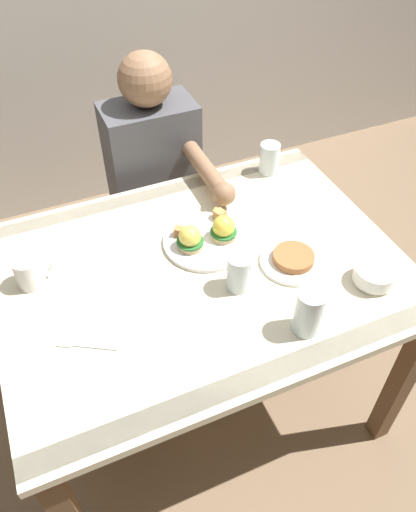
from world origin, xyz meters
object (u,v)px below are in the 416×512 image
(side_plate, at_px, (293,260))
(fork, at_px, (83,345))
(dining_table, at_px, (201,291))
(eggs_benedict_plate, at_px, (207,236))
(water_glass_near, at_px, (239,274))
(diner_person, at_px, (157,178))
(fruit_bowl, at_px, (375,275))
(water_glass_far, at_px, (269,160))
(coffee_mug, at_px, (29,271))
(water_glass_extra, at_px, (308,314))

(side_plate, bearing_deg, fork, -175.94)
(dining_table, xyz_separation_m, fork, (-0.39, -0.14, 0.11))
(fork, height_order, side_plate, side_plate)
(eggs_benedict_plate, relative_size, water_glass_near, 2.31)
(side_plate, distance_m, diner_person, 0.73)
(fruit_bowl, height_order, water_glass_near, water_glass_near)
(dining_table, distance_m, water_glass_far, 0.57)
(fruit_bowl, relative_size, fork, 0.84)
(eggs_benedict_plate, bearing_deg, coffee_mug, 175.28)
(dining_table, height_order, water_glass_near, water_glass_near)
(dining_table, relative_size, eggs_benedict_plate, 4.44)
(dining_table, height_order, side_plate, side_plate)
(water_glass_far, xyz_separation_m, side_plate, (-0.16, -0.45, -0.04))
(fruit_bowl, bearing_deg, water_glass_far, 91.55)
(eggs_benedict_plate, distance_m, fruit_bowl, 0.51)
(side_plate, bearing_deg, water_glass_near, -174.41)
(dining_table, relative_size, diner_person, 1.05)
(water_glass_far, height_order, water_glass_extra, water_glass_extra)
(fruit_bowl, xyz_separation_m, water_glass_extra, (-0.27, -0.07, 0.03))
(eggs_benedict_plate, height_order, water_glass_extra, water_glass_extra)
(fruit_bowl, bearing_deg, diner_person, 113.62)
(water_glass_near, height_order, diner_person, diner_person)
(side_plate, bearing_deg, coffee_mug, 162.68)
(fruit_bowl, bearing_deg, fork, 172.21)
(water_glass_extra, bearing_deg, side_plate, 67.51)
(water_glass_near, bearing_deg, fork, -176.58)
(coffee_mug, bearing_deg, eggs_benedict_plate, -4.72)
(water_glass_far, bearing_deg, diner_person, 145.59)
(water_glass_near, relative_size, diner_person, 0.10)
(eggs_benedict_plate, distance_m, fork, 0.51)
(fork, bearing_deg, fruit_bowl, -7.79)
(fork, xyz_separation_m, diner_person, (0.45, 0.74, -0.09))
(side_plate, bearing_deg, water_glass_far, 70.68)
(fork, relative_size, water_glass_far, 1.25)
(side_plate, xyz_separation_m, diner_person, (-0.20, 0.69, -0.10))
(diner_person, bearing_deg, water_glass_near, -89.46)
(fruit_bowl, distance_m, side_plate, 0.24)
(fruit_bowl, xyz_separation_m, fork, (-0.82, 0.11, -0.03))
(fruit_bowl, height_order, coffee_mug, coffee_mug)
(fruit_bowl, distance_m, fork, 0.83)
(eggs_benedict_plate, height_order, diner_person, diner_person)
(water_glass_far, bearing_deg, water_glass_near, -126.75)
(coffee_mug, bearing_deg, water_glass_extra, -35.45)
(water_glass_far, bearing_deg, dining_table, -139.57)
(water_glass_near, distance_m, side_plate, 0.20)
(water_glass_near, distance_m, water_glass_far, 0.58)
(fruit_bowl, relative_size, water_glass_near, 1.03)
(fruit_bowl, height_order, water_glass_extra, water_glass_extra)
(fork, bearing_deg, side_plate, 4.06)
(water_glass_extra, relative_size, diner_person, 0.12)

